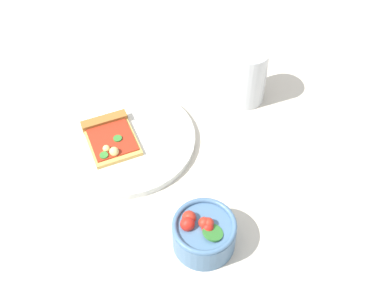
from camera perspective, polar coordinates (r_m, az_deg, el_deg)
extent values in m
plane|color=beige|center=(0.91, -7.03, 0.34)|extent=(2.40, 2.40, 0.00)
cylinder|color=silver|center=(0.91, -8.08, 0.54)|extent=(0.27, 0.27, 0.01)
cube|color=#E5B256|center=(0.90, -9.69, 0.53)|extent=(0.14, 0.14, 0.01)
cube|color=#A36B2D|center=(0.93, -10.53, 2.69)|extent=(0.08, 0.07, 0.02)
cube|color=#B22D19|center=(0.90, -9.73, 0.76)|extent=(0.12, 0.12, 0.00)
sphere|color=#F2D87F|center=(0.87, -9.39, -0.89)|extent=(0.02, 0.02, 0.02)
cylinder|color=#388433|center=(0.87, -10.59, -1.34)|extent=(0.02, 0.02, 0.00)
cylinder|color=#388433|center=(0.89, -8.97, 0.67)|extent=(0.02, 0.02, 0.00)
sphere|color=#F2D87F|center=(0.87, -10.31, -0.54)|extent=(0.01, 0.01, 0.01)
cylinder|color=#4C7299|center=(0.76, 1.47, -10.90)|extent=(0.10, 0.10, 0.05)
torus|color=#4C7299|center=(0.74, 1.51, -9.79)|extent=(0.10, 0.10, 0.01)
sphere|color=red|center=(0.73, -0.55, -9.62)|extent=(0.02, 0.02, 0.02)
sphere|color=red|center=(0.74, -0.35, -8.88)|extent=(0.02, 0.02, 0.02)
sphere|color=red|center=(0.73, 1.98, -9.54)|extent=(0.02, 0.02, 0.02)
sphere|color=red|center=(0.73, 1.47, -9.47)|extent=(0.02, 0.02, 0.02)
sphere|color=red|center=(0.73, 1.89, -10.07)|extent=(0.02, 0.02, 0.02)
cylinder|color=#388433|center=(0.73, 2.52, -10.63)|extent=(0.04, 0.04, 0.01)
cylinder|color=silver|center=(0.96, 6.60, 8.25)|extent=(0.08, 0.08, 0.12)
cylinder|color=black|center=(0.97, 6.53, 7.72)|extent=(0.07, 0.07, 0.09)
cube|color=white|center=(0.93, 5.88, 9.12)|extent=(0.03, 0.03, 0.02)
cube|color=white|center=(0.94, 7.70, 9.23)|extent=(0.03, 0.03, 0.02)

